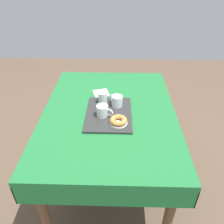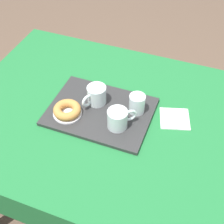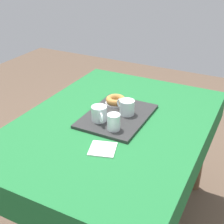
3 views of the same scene
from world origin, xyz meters
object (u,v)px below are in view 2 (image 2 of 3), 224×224
(water_glass_near, at_px, (137,104))
(donut_plate_left, at_px, (68,113))
(paper_napkin, at_px, (175,119))
(tea_mug_right, at_px, (96,95))
(dining_table, at_px, (111,130))
(serving_tray, at_px, (100,112))
(sugar_donut_left, at_px, (67,110))
(tea_mug_left, at_px, (118,119))

(water_glass_near, bearing_deg, donut_plate_left, -155.47)
(water_glass_near, xyz_separation_m, paper_napkin, (0.16, 0.03, -0.05))
(tea_mug_right, bearing_deg, dining_table, -25.92)
(donut_plate_left, bearing_deg, serving_tray, 29.44)
(dining_table, distance_m, sugar_donut_left, 0.23)
(tea_mug_left, relative_size, tea_mug_right, 0.90)
(tea_mug_left, distance_m, donut_plate_left, 0.23)
(donut_plate_left, height_order, paper_napkin, donut_plate_left)
(sugar_donut_left, bearing_deg, donut_plate_left, 0.00)
(dining_table, height_order, sugar_donut_left, sugar_donut_left)
(sugar_donut_left, bearing_deg, tea_mug_left, 3.41)
(dining_table, height_order, tea_mug_right, tea_mug_right)
(serving_tray, bearing_deg, tea_mug_right, 128.63)
(tea_mug_left, distance_m, sugar_donut_left, 0.23)
(water_glass_near, height_order, donut_plate_left, water_glass_near)
(dining_table, xyz_separation_m, water_glass_near, (0.10, 0.05, 0.15))
(tea_mug_right, relative_size, water_glass_near, 1.43)
(sugar_donut_left, distance_m, paper_napkin, 0.46)
(water_glass_near, distance_m, donut_plate_left, 0.30)
(tea_mug_right, height_order, donut_plate_left, tea_mug_right)
(serving_tray, bearing_deg, sugar_donut_left, -150.56)
(tea_mug_right, distance_m, donut_plate_left, 0.15)
(tea_mug_left, bearing_deg, serving_tray, 151.42)
(dining_table, xyz_separation_m, serving_tray, (-0.05, -0.00, 0.10))
(tea_mug_left, bearing_deg, donut_plate_left, -176.59)
(serving_tray, bearing_deg, paper_napkin, 14.27)
(dining_table, height_order, donut_plate_left, donut_plate_left)
(donut_plate_left, xyz_separation_m, paper_napkin, (0.44, 0.15, -0.02))
(dining_table, relative_size, sugar_donut_left, 11.43)
(dining_table, bearing_deg, donut_plate_left, -157.95)
(dining_table, height_order, serving_tray, serving_tray)
(tea_mug_right, bearing_deg, serving_tray, -51.37)
(tea_mug_right, xyz_separation_m, donut_plate_left, (-0.09, -0.11, -0.04))
(tea_mug_left, height_order, paper_napkin, tea_mug_left)
(sugar_donut_left, xyz_separation_m, paper_napkin, (0.44, 0.15, -0.04))
(tea_mug_right, distance_m, paper_napkin, 0.35)
(donut_plate_left, bearing_deg, sugar_donut_left, 0.00)
(tea_mug_right, xyz_separation_m, water_glass_near, (0.18, 0.01, 0.00))
(tea_mug_right, bearing_deg, sugar_donut_left, -127.93)
(dining_table, height_order, tea_mug_left, tea_mug_left)
(tea_mug_right, relative_size, paper_napkin, 0.99)
(water_glass_near, distance_m, sugar_donut_left, 0.30)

